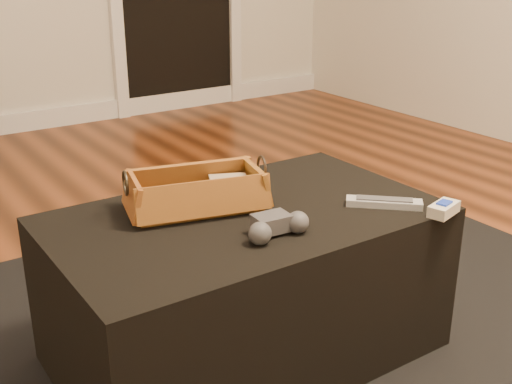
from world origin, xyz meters
TOP-DOWN VIEW (x-y plane):
  - floor at (0.00, 0.00)m, footprint 5.00×5.50m
  - area_rug at (0.05, -0.07)m, footprint 2.60×2.00m
  - ottoman at (0.05, -0.02)m, footprint 1.00×0.60m
  - tv_remote at (-0.06, 0.06)m, footprint 0.20×0.07m
  - cloth_bundle at (0.06, 0.08)m, footprint 0.12×0.10m
  - wicker_basket at (-0.04, 0.07)m, footprint 0.40×0.27m
  - game_controller at (0.03, -0.18)m, footprint 0.17×0.09m
  - silver_remote at (0.38, -0.19)m, footprint 0.18×0.17m
  - cream_gadget at (0.47, -0.31)m, footprint 0.10×0.07m

SIDE VIEW (x-z plane):
  - floor at x=0.00m, z-range -0.01..0.00m
  - area_rug at x=0.05m, z-range 0.00..0.01m
  - ottoman at x=0.05m, z-range 0.01..0.43m
  - silver_remote at x=0.38m, z-range 0.43..0.45m
  - cream_gadget at x=0.47m, z-range 0.43..0.47m
  - tv_remote at x=-0.06m, z-range 0.44..0.46m
  - game_controller at x=0.03m, z-range 0.43..0.49m
  - cloth_bundle at x=0.06m, z-range 0.44..0.50m
  - wicker_basket at x=-0.04m, z-range 0.41..0.54m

